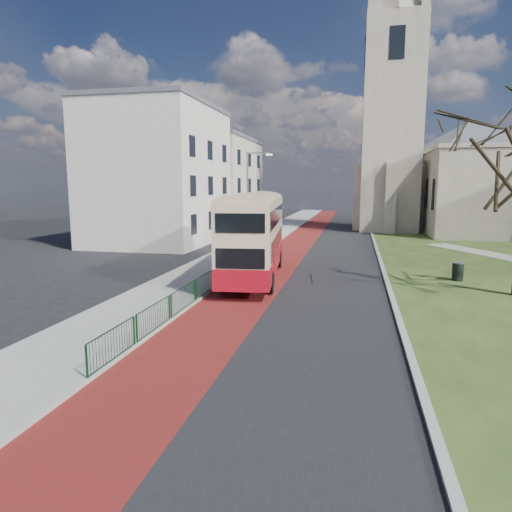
# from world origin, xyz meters

# --- Properties ---
(ground) EXTENTS (160.00, 160.00, 0.00)m
(ground) POSITION_xyz_m (0.00, 0.00, 0.00)
(ground) COLOR black
(ground) RESTS_ON ground
(road_carriageway) EXTENTS (9.00, 120.00, 0.01)m
(road_carriageway) POSITION_xyz_m (1.50, 20.00, 0.01)
(road_carriageway) COLOR black
(road_carriageway) RESTS_ON ground
(bus_lane) EXTENTS (3.40, 120.00, 0.01)m
(bus_lane) POSITION_xyz_m (-1.20, 20.00, 0.01)
(bus_lane) COLOR #591414
(bus_lane) RESTS_ON ground
(pavement_west) EXTENTS (4.00, 120.00, 0.12)m
(pavement_west) POSITION_xyz_m (-5.00, 20.00, 0.06)
(pavement_west) COLOR gray
(pavement_west) RESTS_ON ground
(kerb_west) EXTENTS (0.25, 120.00, 0.13)m
(kerb_west) POSITION_xyz_m (-3.00, 20.00, 0.07)
(kerb_west) COLOR #999993
(kerb_west) RESTS_ON ground
(kerb_east) EXTENTS (0.25, 80.00, 0.13)m
(kerb_east) POSITION_xyz_m (6.10, 22.00, 0.07)
(kerb_east) COLOR #999993
(kerb_east) RESTS_ON ground
(pedestrian_railing) EXTENTS (0.07, 24.00, 1.12)m
(pedestrian_railing) POSITION_xyz_m (-2.95, 4.00, 0.55)
(pedestrian_railing) COLOR #0C3517
(pedestrian_railing) RESTS_ON ground
(gothic_church) EXTENTS (16.38, 18.00, 40.00)m
(gothic_church) POSITION_xyz_m (12.56, 38.00, 13.13)
(gothic_church) COLOR gray
(gothic_church) RESTS_ON ground
(street_block_near) EXTENTS (10.30, 14.30, 13.00)m
(street_block_near) POSITION_xyz_m (-14.00, 22.00, 6.51)
(street_block_near) COLOR beige
(street_block_near) RESTS_ON ground
(street_block_far) EXTENTS (10.30, 16.30, 11.50)m
(street_block_far) POSITION_xyz_m (-14.00, 38.00, 5.76)
(street_block_far) COLOR beige
(street_block_far) RESTS_ON ground
(streetlamp) EXTENTS (2.13, 0.18, 8.00)m
(streetlamp) POSITION_xyz_m (-4.35, 18.00, 4.59)
(streetlamp) COLOR gray
(streetlamp) RESTS_ON pavement_west
(bus) EXTENTS (3.91, 11.80, 4.84)m
(bus) POSITION_xyz_m (-1.49, 6.96, 2.76)
(bus) COLOR maroon
(bus) RESTS_ON ground
(litter_bin) EXTENTS (0.80, 0.80, 1.07)m
(litter_bin) POSITION_xyz_m (10.08, 8.72, 0.58)
(litter_bin) COLOR black
(litter_bin) RESTS_ON grass_green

